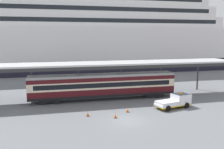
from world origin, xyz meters
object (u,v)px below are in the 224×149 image
(service_truck, at_px, (176,101))
(train_carriage, at_px, (104,85))
(traffic_cone_far, at_px, (116,115))
(cruise_ship, at_px, (22,23))
(traffic_cone_near, at_px, (128,110))
(traffic_cone_mid, at_px, (88,113))

(service_truck, bearing_deg, train_carriage, 143.79)
(train_carriage, height_order, traffic_cone_far, train_carriage)
(cruise_ship, height_order, traffic_cone_far, cruise_ship)
(cruise_ship, height_order, train_carriage, cruise_ship)
(traffic_cone_near, bearing_deg, cruise_ship, 112.54)
(cruise_ship, xyz_separation_m, service_truck, (25.40, -43.07, -12.81))
(service_truck, xyz_separation_m, traffic_cone_mid, (-12.69, -0.96, -0.62))
(cruise_ship, bearing_deg, train_carriage, -65.91)
(traffic_cone_mid, bearing_deg, traffic_cone_near, 4.36)
(train_carriage, xyz_separation_m, service_truck, (9.12, -6.68, -1.32))
(service_truck, distance_m, traffic_cone_near, 7.35)
(traffic_cone_near, height_order, traffic_cone_far, traffic_cone_far)
(cruise_ship, bearing_deg, traffic_cone_near, -67.46)
(traffic_cone_near, bearing_deg, train_carriage, 104.17)
(train_carriage, xyz_separation_m, traffic_cone_near, (1.82, -7.22, -1.97))
(traffic_cone_far, bearing_deg, service_truck, 14.56)
(cruise_ship, xyz_separation_m, traffic_cone_mid, (12.71, -44.03, -13.42))
(cruise_ship, distance_m, traffic_cone_near, 49.10)
(traffic_cone_mid, bearing_deg, cruise_ship, 106.10)
(service_truck, bearing_deg, cruise_ship, 120.53)
(traffic_cone_mid, distance_m, traffic_cone_far, 3.59)
(traffic_cone_near, xyz_separation_m, traffic_cone_mid, (-5.39, -0.41, 0.03))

